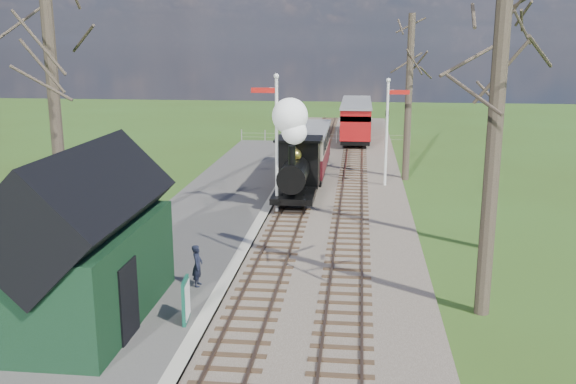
% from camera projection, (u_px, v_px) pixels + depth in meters
% --- Properties ---
extents(distant_hills, '(114.40, 48.00, 22.02)m').
position_uv_depth(distant_hills, '(345.00, 238.00, 79.09)').
color(distant_hills, '#385B23').
rests_on(distant_hills, ground).
extents(ballast_bed, '(8.00, 60.00, 0.10)m').
position_uv_depth(ballast_bed, '(328.00, 185.00, 34.37)').
color(ballast_bed, brown).
rests_on(ballast_bed, ground).
extents(track_near, '(1.60, 60.00, 0.15)m').
position_uv_depth(track_near, '(304.00, 183.00, 34.50)').
color(track_near, brown).
rests_on(track_near, ground).
extents(track_far, '(1.60, 60.00, 0.15)m').
position_uv_depth(track_far, '(353.00, 184.00, 34.22)').
color(track_far, brown).
rests_on(track_far, ground).
extents(platform, '(5.00, 44.00, 0.20)m').
position_uv_depth(platform, '(205.00, 222.00, 27.15)').
color(platform, '#474442').
rests_on(platform, ground).
extents(coping_strip, '(0.40, 44.00, 0.21)m').
position_uv_depth(coping_strip, '(259.00, 224.00, 26.90)').
color(coping_strip, '#B2AD9E').
rests_on(coping_strip, ground).
extents(station_shed, '(3.25, 6.30, 4.78)m').
position_uv_depth(station_shed, '(85.00, 246.00, 17.07)').
color(station_shed, black).
rests_on(station_shed, platform).
extents(semaphore_near, '(1.22, 0.24, 6.22)m').
position_uv_depth(semaphore_near, '(275.00, 134.00, 27.97)').
color(semaphore_near, silver).
rests_on(semaphore_near, ground).
extents(semaphore_far, '(1.22, 0.24, 5.72)m').
position_uv_depth(semaphore_far, '(388.00, 124.00, 33.28)').
color(semaphore_far, silver).
rests_on(semaphore_far, ground).
extents(bare_trees, '(15.51, 22.39, 12.00)m').
position_uv_depth(bare_trees, '(313.00, 113.00, 21.67)').
color(bare_trees, '#382D23').
rests_on(bare_trees, ground).
extents(fence_line, '(12.60, 0.08, 1.00)m').
position_uv_depth(fence_line, '(325.00, 137.00, 47.90)').
color(fence_line, slate).
rests_on(fence_line, ground).
extents(locomotive, '(2.00, 4.67, 5.01)m').
position_uv_depth(locomotive, '(296.00, 158.00, 29.62)').
color(locomotive, black).
rests_on(locomotive, ground).
extents(coach, '(2.34, 8.01, 2.46)m').
position_uv_depth(coach, '(307.00, 150.00, 35.63)').
color(coach, black).
rests_on(coach, ground).
extents(red_carriage_a, '(2.27, 5.62, 2.39)m').
position_uv_depth(red_carriage_a, '(356.00, 123.00, 47.17)').
color(red_carriage_a, black).
rests_on(red_carriage_a, ground).
extents(red_carriage_b, '(2.27, 5.62, 2.39)m').
position_uv_depth(red_carriage_b, '(356.00, 115.00, 52.48)').
color(red_carriage_b, black).
rests_on(red_carriage_b, ground).
extents(sign_board, '(0.19, 0.82, 1.20)m').
position_uv_depth(sign_board, '(186.00, 300.00, 17.22)').
color(sign_board, '#0F4735').
rests_on(sign_board, platform).
extents(bench, '(0.67, 1.38, 0.76)m').
position_uv_depth(bench, '(152.00, 273.00, 19.91)').
color(bench, '#452F18').
rests_on(bench, platform).
extents(person, '(0.32, 0.48, 1.31)m').
position_uv_depth(person, '(197.00, 266.00, 19.70)').
color(person, black).
rests_on(person, platform).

